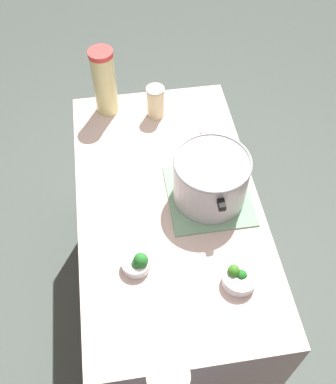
# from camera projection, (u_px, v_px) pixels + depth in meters

# --- Properties ---
(ground_plane) EXTENTS (8.00, 8.00, 0.00)m
(ground_plane) POSITION_uv_depth(u_px,v_px,m) (168.00, 297.00, 2.47)
(ground_plane) COLOR #4D5751
(counter_slab) EXTENTS (1.28, 0.70, 0.91)m
(counter_slab) POSITION_uv_depth(u_px,v_px,m) (168.00, 257.00, 2.11)
(counter_slab) COLOR beige
(counter_slab) RESTS_ON ground_plane
(dish_cloth) EXTENTS (0.33, 0.32, 0.01)m
(dish_cloth) POSITION_uv_depth(u_px,v_px,m) (209.00, 195.00, 1.75)
(dish_cloth) COLOR #7CAA84
(dish_cloth) RESTS_ON counter_slab
(cooking_pot) EXTENTS (0.36, 0.29, 0.20)m
(cooking_pot) POSITION_uv_depth(u_px,v_px,m) (211.00, 178.00, 1.66)
(cooking_pot) COLOR #B7B7BC
(cooking_pot) RESTS_ON dish_cloth
(lemonade_pitcher) EXTENTS (0.10, 0.10, 0.31)m
(lemonade_pitcher) POSITION_uv_depth(u_px,v_px,m) (104.00, 82.00, 1.93)
(lemonade_pitcher) COLOR beige
(lemonade_pitcher) RESTS_ON counter_slab
(mason_jar) EXTENTS (0.08, 0.08, 0.15)m
(mason_jar) POSITION_uv_depth(u_px,v_px,m) (156.00, 102.00, 1.97)
(mason_jar) COLOR beige
(mason_jar) RESTS_ON counter_slab
(broccoli_bowl_front) EXTENTS (0.10, 0.10, 0.08)m
(broccoli_bowl_front) POSITION_uv_depth(u_px,v_px,m) (137.00, 263.00, 1.54)
(broccoli_bowl_front) COLOR silver
(broccoli_bowl_front) RESTS_ON counter_slab
(broccoli_bowl_center) EXTENTS (0.12, 0.12, 0.08)m
(broccoli_bowl_center) POSITION_uv_depth(u_px,v_px,m) (239.00, 278.00, 1.51)
(broccoli_bowl_center) COLOR silver
(broccoli_bowl_center) RESTS_ON counter_slab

